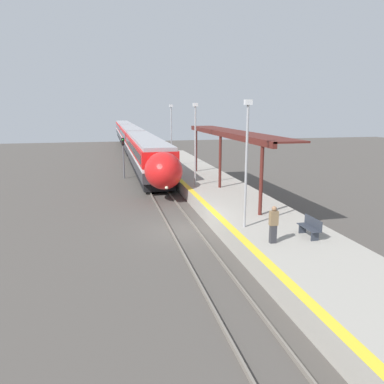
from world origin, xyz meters
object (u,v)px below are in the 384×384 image
platform_bench (310,227)px  railway_signal (123,153)px  person_waiting (273,224)px  lamppost_near (246,157)px  lamppost_far (171,132)px  lamppost_mid (195,140)px  train (132,137)px

platform_bench → railway_signal: 23.09m
person_waiting → lamppost_near: lamppost_near is taller
person_waiting → lamppost_far: 23.57m
person_waiting → lamppost_mid: (-0.40, 12.91, 2.60)m
train → platform_bench: (4.89, -46.16, -0.76)m
platform_bench → lamppost_far: 23.38m
train → lamppost_mid: bearing=-85.8°
lamppost_near → lamppost_far: (0.00, 21.04, 0.00)m
platform_bench → lamppost_far: lamppost_far is taller
platform_bench → person_waiting: size_ratio=0.88×
lamppost_mid → platform_bench: bearing=-79.2°
train → lamppost_mid: 33.78m
train → lamppost_far: 23.34m
train → person_waiting: 46.62m
lamppost_mid → lamppost_far: bearing=90.0°
train → railway_signal: railway_signal is taller
lamppost_near → person_waiting: bearing=-80.4°
person_waiting → lamppost_far: bearing=91.0°
platform_bench → lamppost_far: (-2.40, 23.06, 2.98)m
platform_bench → lamppost_mid: lamppost_mid is taller
railway_signal → lamppost_far: lamppost_far is taller
railway_signal → lamppost_mid: bearing=-62.3°
train → person_waiting: size_ratio=43.51×
platform_bench → railway_signal: railway_signal is taller
railway_signal → lamppost_near: 20.55m
lamppost_near → lamppost_far: bearing=90.0°
platform_bench → lamppost_near: (-2.40, 2.02, 2.98)m
railway_signal → lamppost_near: bearing=-76.1°
lamppost_far → person_waiting: bearing=-89.0°
railway_signal → lamppost_near: lamppost_near is taller
train → lamppost_far: size_ratio=11.76×
platform_bench → lamppost_near: size_ratio=0.24×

